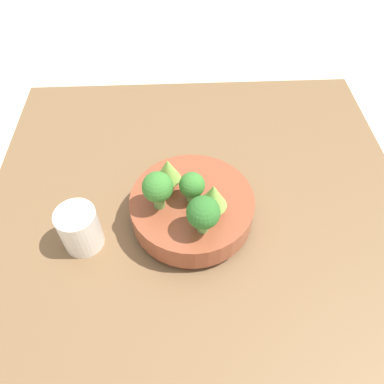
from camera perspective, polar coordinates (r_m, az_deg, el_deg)
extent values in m
plane|color=beige|center=(0.76, 1.05, -4.50)|extent=(6.00, 6.00, 0.00)
cube|color=brown|center=(0.75, 1.07, -3.76)|extent=(0.85, 0.86, 0.03)
cylinder|color=brown|center=(0.72, 0.00, -3.89)|extent=(0.10, 0.10, 0.01)
cylinder|color=brown|center=(0.69, 0.00, -2.36)|extent=(0.23, 0.23, 0.05)
cylinder|color=#7AB256|center=(0.68, -3.56, 1.48)|extent=(0.02, 0.02, 0.02)
cone|color=#84AD47|center=(0.66, -3.70, 3.42)|extent=(0.05, 0.05, 0.05)
cylinder|color=#6BA34C|center=(0.62, 1.49, -4.99)|extent=(0.02, 0.02, 0.03)
sphere|color=#2D6B28|center=(0.59, 1.56, -3.14)|extent=(0.06, 0.06, 0.06)
cylinder|color=#609347|center=(0.65, -5.05, -1.21)|extent=(0.02, 0.02, 0.03)
sphere|color=#387A2D|center=(0.63, -5.27, 0.76)|extent=(0.05, 0.05, 0.05)
cylinder|color=#7AB256|center=(0.65, 3.10, -2.58)|extent=(0.02, 0.02, 0.02)
cone|color=#84AD47|center=(0.62, 3.23, -0.58)|extent=(0.05, 0.05, 0.05)
cylinder|color=#609347|center=(0.66, 0.00, -0.46)|extent=(0.02, 0.02, 0.02)
sphere|color=#387A2D|center=(0.64, 0.00, 1.07)|extent=(0.05, 0.05, 0.05)
cylinder|color=silver|center=(0.69, -16.72, -5.39)|extent=(0.07, 0.07, 0.09)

